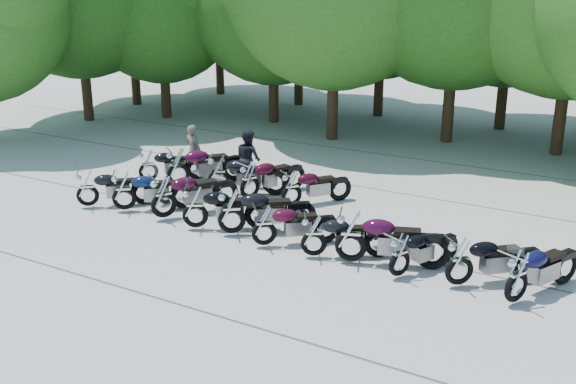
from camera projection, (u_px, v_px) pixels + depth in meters
The scene contains 20 objects.
ground at pixel (257, 253), 16.04m from camera, with size 90.00×90.00×0.00m, color #A39E93.
tree_1 at pixel (161, 3), 29.42m from camera, with size 6.97×6.97×8.55m.
motorcycle_0 at pixel (87, 187), 18.91m from camera, with size 0.66×2.15×1.22m, color black, non-canonical shape.
motorcycle_1 at pixel (124, 190), 18.59m from camera, with size 0.70×2.29×1.29m, color #0C1738, non-canonical shape.
motorcycle_2 at pixel (163, 195), 17.96m from camera, with size 0.76×2.50×1.41m, color #35071C, non-canonical shape.
motorcycle_3 at pixel (195, 206), 17.27m from camera, with size 0.70×2.31×1.31m, color black, non-canonical shape.
motorcycle_4 at pixel (232, 210), 16.88m from camera, with size 0.75×2.45×1.38m, color black, non-canonical shape.
motorcycle_5 at pixel (264, 224), 16.18m from camera, with size 0.65×2.13×1.20m, color #3B081C, non-canonical shape.
motorcycle_6 at pixel (314, 234), 15.57m from camera, with size 0.65×2.12×1.20m, color black, non-canonical shape.
motorcycle_7 at pixel (351, 235), 15.23m from camera, with size 0.77×2.53×1.43m, color #320620, non-canonical shape.
motorcycle_8 at pixel (400, 254), 14.55m from camera, with size 0.62×2.04×1.15m, color black, non-canonical shape.
motorcycle_9 at pixel (460, 260), 14.10m from camera, with size 0.68×2.22×1.25m, color black, non-canonical shape.
motorcycle_10 at pixel (517, 275), 13.35m from camera, with size 0.70×2.30×1.30m, color black, non-canonical shape.
motorcycle_11 at pixel (148, 164), 21.18m from camera, with size 0.65×2.13×1.21m, color black, non-canonical shape.
motorcycle_12 at pixel (178, 165), 20.67m from camera, with size 0.77×2.53×1.43m, color #3D0824, non-canonical shape.
motorcycle_13 at pixel (219, 172), 20.15m from camera, with size 0.72×2.37×1.34m, color black, non-canonical shape.
motorcycle_14 at pixel (250, 179), 19.52m from camera, with size 0.71×2.33×1.31m, color #360716, non-canonical shape.
motorcycle_15 at pixel (292, 187), 18.96m from camera, with size 0.65×2.13×1.20m, color #320613, non-canonical shape.
rider_0 at pixel (193, 150), 21.89m from camera, with size 0.62×0.41×1.70m, color brown.
rider_1 at pixel (248, 158), 20.76m from camera, with size 0.88×0.68×1.80m, color black.
Camera 1 is at (8.02, -12.45, 6.37)m, focal length 42.00 mm.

